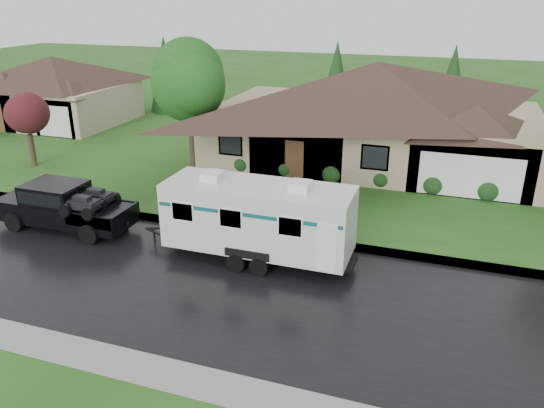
# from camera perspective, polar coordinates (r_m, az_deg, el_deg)

# --- Properties ---
(ground) EXTENTS (140.00, 140.00, 0.00)m
(ground) POSITION_cam_1_polar(r_m,az_deg,el_deg) (19.90, -1.68, -6.27)
(ground) COLOR #28581B
(ground) RESTS_ON ground
(road) EXTENTS (140.00, 8.00, 0.01)m
(road) POSITION_cam_1_polar(r_m,az_deg,el_deg) (18.29, -3.90, -9.05)
(road) COLOR black
(road) RESTS_ON ground
(curb) EXTENTS (140.00, 0.50, 0.15)m
(curb) POSITION_cam_1_polar(r_m,az_deg,el_deg) (21.76, 0.39, -3.44)
(curb) COLOR gray
(curb) RESTS_ON ground
(lawn) EXTENTS (140.00, 26.00, 0.15)m
(lawn) POSITION_cam_1_polar(r_m,az_deg,el_deg) (33.33, 7.42, 5.54)
(lawn) COLOR #28581B
(lawn) RESTS_ON ground
(house_main) EXTENTS (19.44, 10.80, 6.90)m
(house_main) POSITION_cam_1_polar(r_m,az_deg,el_deg) (31.03, 11.49, 10.75)
(house_main) COLOR tan
(house_main) RESTS_ON lawn
(house_far) EXTENTS (10.80, 8.64, 5.80)m
(house_far) POSITION_cam_1_polar(r_m,az_deg,el_deg) (43.19, -22.31, 11.83)
(house_far) COLOR tan
(house_far) RESTS_ON lawn
(tree_left_green) EXTENTS (4.16, 4.16, 6.88)m
(tree_left_green) POSITION_cam_1_polar(r_m,az_deg,el_deg) (29.30, -8.88, 12.93)
(tree_left_green) COLOR #382B1E
(tree_left_green) RESTS_ON lawn
(tree_red) EXTENTS (2.47, 2.47, 4.08)m
(tree_red) POSITION_cam_1_polar(r_m,az_deg,el_deg) (32.53, -24.93, 8.55)
(tree_red) COLOR #382B1E
(tree_red) RESTS_ON lawn
(shrub_row) EXTENTS (13.60, 1.00, 1.00)m
(shrub_row) POSITION_cam_1_polar(r_m,az_deg,el_deg) (27.47, 9.07, 3.10)
(shrub_row) COLOR #143814
(shrub_row) RESTS_ON lawn
(pickup_truck) EXTENTS (5.90, 2.24, 1.97)m
(pickup_truck) POSITION_cam_1_polar(r_m,az_deg,el_deg) (23.97, -21.62, -0.05)
(pickup_truck) COLOR black
(pickup_truck) RESTS_ON ground
(travel_trailer) EXTENTS (7.28, 2.56, 3.26)m
(travel_trailer) POSITION_cam_1_polar(r_m,az_deg,el_deg) (19.39, -1.48, -1.37)
(travel_trailer) COLOR silver
(travel_trailer) RESTS_ON ground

